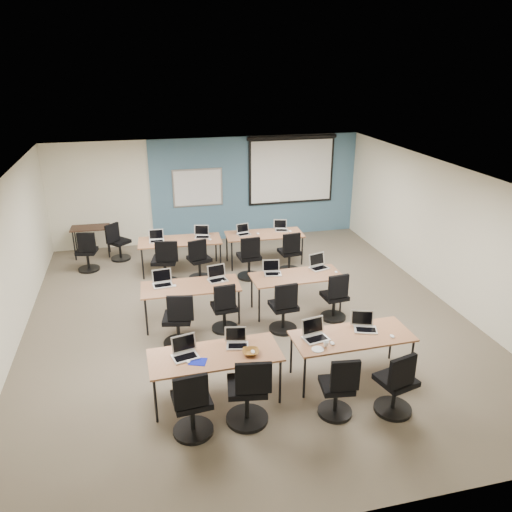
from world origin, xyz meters
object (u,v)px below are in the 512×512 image
object	(u,v)px
projector_screen	(292,166)
spare_chair_a	(118,245)
task_chair_0	(192,408)
laptop_1	(237,341)
task_chair_2	(338,392)
laptop_5	(217,276)
training_table_mid_left	(191,288)
training_table_back_right	(264,236)
training_table_back_left	(180,242)
task_chair_5	(224,311)
task_chair_6	(284,311)
laptop_7	(318,265)
laptop_0	(185,351)
spare_chair_b	(87,255)
laptop_3	(364,325)
task_chair_4	(179,324)
task_chair_11	(290,256)
utility_table	(90,231)
laptop_4	(162,281)
laptop_10	(243,232)
training_table_front_right	(352,338)
laptop_6	(272,270)
task_chair_9	(199,263)
laptop_8	(157,238)
task_chair_7	(335,300)
training_table_front_left	(215,357)
laptop_2	(315,334)
whiteboard	(198,188)
task_chair_8	(165,266)
training_table_mid_right	(296,278)
task_chair_1	(249,396)
task_chair_10	(249,261)

from	to	relation	value
projector_screen	spare_chair_a	xyz separation A→B (m)	(-4.58, -0.86, -1.50)
task_chair_0	laptop_1	distance (m)	1.20
task_chair_2	laptop_5	xyz separation A→B (m)	(-1.09, 3.24, 0.40)
laptop_5	training_table_mid_left	bearing A→B (deg)	-174.88
laptop_1	training_table_back_right	bearing A→B (deg)	83.00
training_table_back_left	task_chair_5	world-z (taller)	task_chair_5
task_chair_6	laptop_7	world-z (taller)	laptop_7
laptop_0	spare_chair_b	bearing A→B (deg)	95.06
laptop_3	task_chair_4	xyz separation A→B (m)	(-2.69, 1.37, -0.38)
laptop_7	spare_chair_b	world-z (taller)	laptop_7
spare_chair_b	training_table_back_right	bearing A→B (deg)	5.03
task_chair_11	laptop_1	bearing A→B (deg)	-123.33
task_chair_6	utility_table	world-z (taller)	task_chair_6
laptop_4	laptop_10	world-z (taller)	laptop_4
training_table_front_right	laptop_6	bearing A→B (deg)	101.59
task_chair_5	task_chair_9	distance (m)	2.29
training_table_back_left	projector_screen	bearing A→B (deg)	32.61
laptop_8	spare_chair_b	bearing A→B (deg)	169.19
spare_chair_b	laptop_3	bearing A→B (deg)	-37.32
training_table_front_right	spare_chair_b	xyz separation A→B (m)	(-4.15, 5.20, -0.29)
task_chair_7	training_table_back_left	bearing A→B (deg)	125.04
projector_screen	laptop_4	bearing A→B (deg)	-131.94
training_table_front_left	training_table_back_left	size ratio (longest dim) A/B	0.99
laptop_4	spare_chair_b	distance (m)	3.17
task_chair_9	spare_chair_a	size ratio (longest dim) A/B	1.03
laptop_2	task_chair_6	world-z (taller)	laptop_2
training_table_front_left	task_chair_0	bearing A→B (deg)	-122.62
projector_screen	laptop_0	distance (m)	7.52
training_table_front_left	whiteboard	bearing A→B (deg)	82.97
laptop_6	task_chair_8	xyz separation A→B (m)	(-1.92, 1.56, -0.36)
laptop_10	task_chair_7	bearing A→B (deg)	-83.27
spare_chair_a	laptop_4	bearing A→B (deg)	-117.52
training_table_mid_right	task_chair_8	bearing A→B (deg)	141.83
laptop_4	task_chair_5	bearing A→B (deg)	-38.36
training_table_back_right	task_chair_2	bearing A→B (deg)	-91.27
task_chair_1	laptop_10	world-z (taller)	task_chair_1
training_table_mid_right	laptop_3	xyz separation A→B (m)	(0.38, -2.14, 0.11)
training_table_back_right	task_chair_10	xyz separation A→B (m)	(-0.54, -0.79, -0.27)
training_table_mid_left	training_table_back_right	world-z (taller)	same
training_table_front_left	laptop_6	size ratio (longest dim) A/B	5.67
training_table_mid_right	laptop_10	size ratio (longest dim) A/B	5.68
task_chair_1	task_chair_7	bearing A→B (deg)	56.38
training_table_front_right	laptop_0	size ratio (longest dim) A/B	5.16
laptop_0	laptop_5	xyz separation A→B (m)	(0.85, 2.40, -0.00)
laptop_8	training_table_front_right	bearing A→B (deg)	-58.75
training_table_front_left	utility_table	xyz separation A→B (m)	(-2.06, 6.17, -0.03)
spare_chair_a	task_chair_11	bearing A→B (deg)	-66.26
task_chair_0	laptop_5	size ratio (longest dim) A/B	2.94
laptop_7	utility_table	size ratio (longest dim) A/B	0.39
laptop_6	whiteboard	bearing A→B (deg)	111.15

